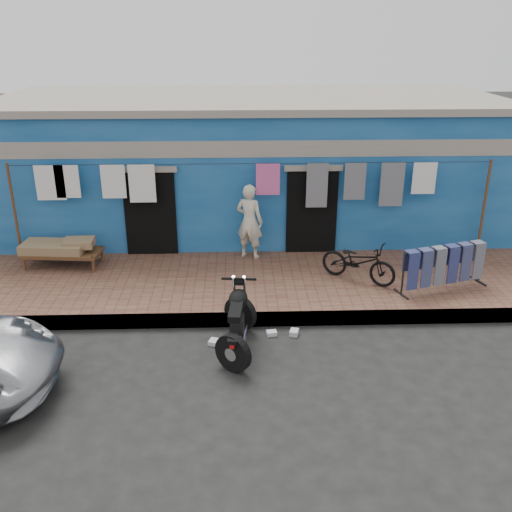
{
  "coord_description": "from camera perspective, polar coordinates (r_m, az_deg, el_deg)",
  "views": [
    {
      "loc": [
        -0.32,
        -7.36,
        4.93
      ],
      "look_at": [
        0.0,
        2.0,
        1.15
      ],
      "focal_mm": 40.0,
      "sensor_mm": 36.0,
      "label": 1
    }
  ],
  "objects": [
    {
      "name": "sidewalk",
      "position": [
        11.42,
        -0.17,
        -2.89
      ],
      "size": [
        28.0,
        3.0,
        0.25
      ],
      "primitive_type": "cube",
      "color": "brown",
      "rests_on": "ground"
    },
    {
      "name": "building",
      "position": [
        14.71,
        -0.68,
        9.24
      ],
      "size": [
        12.2,
        5.2,
        3.36
      ],
      "color": "#144B8B",
      "rests_on": "ground"
    },
    {
      "name": "bicycle",
      "position": [
        11.3,
        10.24,
        -0.13
      ],
      "size": [
        1.56,
        1.31,
        0.99
      ],
      "primitive_type": "imported",
      "rotation": [
        0.0,
        0.0,
        0.97
      ],
      "color": "black",
      "rests_on": "sidewalk"
    },
    {
      "name": "motorcycle",
      "position": [
        9.26,
        -1.93,
        -6.38
      ],
      "size": [
        0.89,
        1.75,
        1.06
      ],
      "primitive_type": null,
      "rotation": [
        0.0,
        0.0,
        -0.09
      ],
      "color": "black",
      "rests_on": "ground"
    },
    {
      "name": "seated_person",
      "position": [
        12.19,
        -0.66,
        3.49
      ],
      "size": [
        0.69,
        0.6,
        1.63
      ],
      "primitive_type": "imported",
      "rotation": [
        0.0,
        0.0,
        2.71
      ],
      "color": "beige",
      "rests_on": "sidewalk"
    },
    {
      "name": "litter_a",
      "position": [
        9.87,
        1.57,
        -7.73
      ],
      "size": [
        0.19,
        0.16,
        0.08
      ],
      "primitive_type": "cube",
      "rotation": [
        0.0,
        0.0,
        0.15
      ],
      "color": "silver",
      "rests_on": "ground"
    },
    {
      "name": "litter_c",
      "position": [
        9.65,
        -4.26,
        -8.56
      ],
      "size": [
        0.19,
        0.21,
        0.07
      ],
      "primitive_type": "cube",
      "rotation": [
        0.0,
        0.0,
        1.24
      ],
      "color": "silver",
      "rests_on": "ground"
    },
    {
      "name": "charpoy",
      "position": [
        12.56,
        -18.73,
        0.25
      ],
      "size": [
        1.78,
        1.07,
        0.55
      ],
      "primitive_type": null,
      "rotation": [
        0.0,
        0.0,
        -0.09
      ],
      "color": "brown",
      "rests_on": "sidewalk"
    },
    {
      "name": "jeans_rack",
      "position": [
        11.37,
        18.22,
        -1.04
      ],
      "size": [
        2.06,
        1.43,
        0.89
      ],
      "primitive_type": null,
      "rotation": [
        0.0,
        0.0,
        0.3
      ],
      "color": "black",
      "rests_on": "sidewalk"
    },
    {
      "name": "ground",
      "position": [
        8.86,
        0.45,
        -11.82
      ],
      "size": [
        80.0,
        80.0,
        0.0
      ],
      "primitive_type": "plane",
      "color": "black",
      "rests_on": "ground"
    },
    {
      "name": "curb",
      "position": [
        10.12,
        0.09,
        -6.35
      ],
      "size": [
        28.0,
        0.1,
        0.25
      ],
      "primitive_type": "cube",
      "color": "gray",
      "rests_on": "ground"
    },
    {
      "name": "clothesline",
      "position": [
        12.02,
        -1.61,
        6.92
      ],
      "size": [
        10.06,
        0.06,
        2.1
      ],
      "color": "brown",
      "rests_on": "sidewalk"
    },
    {
      "name": "litter_b",
      "position": [
        9.9,
        3.84,
        -7.64
      ],
      "size": [
        0.18,
        0.21,
        0.09
      ],
      "primitive_type": "cube",
      "rotation": [
        0.0,
        0.0,
        1.29
      ],
      "color": "silver",
      "rests_on": "ground"
    }
  ]
}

